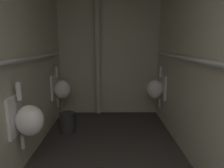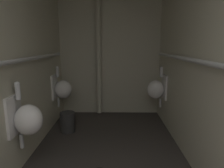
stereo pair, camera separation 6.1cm
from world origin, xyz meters
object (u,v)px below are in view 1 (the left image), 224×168
at_px(standpipe_back_wall, 97,48).
at_px(waste_bin, 67,122).
at_px(urinal_left_far, 61,89).
at_px(urinal_left_mid, 28,119).
at_px(urinal_right_mid, 156,89).

distance_m(standpipe_back_wall, waste_bin, 1.56).
bearing_deg(standpipe_back_wall, waste_bin, -118.25).
bearing_deg(waste_bin, urinal_left_far, 113.54).
distance_m(urinal_left_mid, standpipe_back_wall, 2.17).
relative_size(urinal_left_far, waste_bin, 2.27).
xyz_separation_m(urinal_left_far, standpipe_back_wall, (0.64, 0.47, 0.73)).
bearing_deg(standpipe_back_wall, urinal_left_far, -143.83).
xyz_separation_m(urinal_right_mid, waste_bin, (-1.55, -0.40, -0.48)).
distance_m(urinal_left_far, waste_bin, 0.65).
bearing_deg(urinal_left_mid, standpipe_back_wall, 71.76).
height_order(urinal_left_mid, urinal_right_mid, same).
bearing_deg(waste_bin, standpipe_back_wall, 61.75).
distance_m(urinal_left_far, urinal_right_mid, 1.73).
bearing_deg(urinal_right_mid, standpipe_back_wall, 156.93).
height_order(urinal_right_mid, waste_bin, urinal_right_mid).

